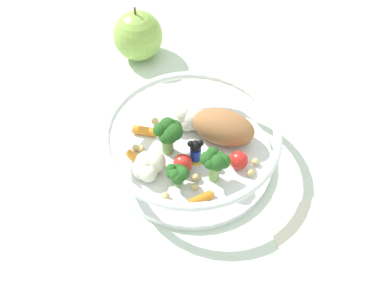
{
  "coord_description": "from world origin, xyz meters",
  "views": [
    {
      "loc": [
        0.34,
        -0.13,
        0.48
      ],
      "look_at": [
        0.01,
        0.01,
        0.03
      ],
      "focal_mm": 40.24,
      "sensor_mm": 36.0,
      "label": 1
    }
  ],
  "objects": [
    {
      "name": "folded_napkin",
      "position": [
        0.2,
        0.12,
        0.0
      ],
      "size": [
        0.16,
        0.14,
        0.01
      ],
      "primitive_type": "cube",
      "rotation": [
        0.0,
        0.0,
        -0.07
      ],
      "color": "silver",
      "rests_on": "ground_plane"
    },
    {
      "name": "ground_plane",
      "position": [
        0.0,
        0.0,
        0.0
      ],
      "size": [
        2.4,
        2.4,
        0.0
      ],
      "primitive_type": "plane",
      "color": "silver"
    },
    {
      "name": "loose_apple",
      "position": [
        -0.23,
        0.02,
        0.04
      ],
      "size": [
        0.08,
        0.08,
        0.09
      ],
      "color": "#8CB74C",
      "rests_on": "ground_plane"
    },
    {
      "name": "food_container",
      "position": [
        0.01,
        0.01,
        0.03
      ],
      "size": [
        0.23,
        0.23,
        0.07
      ],
      "color": "white",
      "rests_on": "ground_plane"
    }
  ]
}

